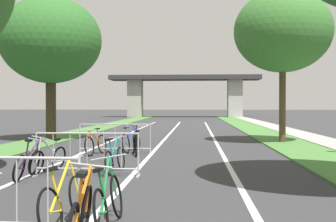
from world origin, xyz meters
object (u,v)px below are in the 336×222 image
object	(u,v)px
bicycle_black_8	(136,144)
bicycle_blue_9	(131,141)
tree_left_pine_far	(51,41)
bicycle_white_4	(48,159)
crowd_barrier_second	(87,154)
tree_right_cypress_far	(283,31)
bicycle_yellow_6	(65,201)
bicycle_teal_5	(115,158)
bicycle_orange_0	(80,219)
bicycle_purple_3	(28,164)
bicycle_green_7	(109,201)
bicycle_orange_10	(96,144)
crowd_barrier_third	(115,139)

from	to	relation	value
bicycle_black_8	bicycle_blue_9	size ratio (longest dim) A/B	0.96
tree_left_pine_far	bicycle_white_4	xyz separation A→B (m)	(3.37, -9.94, -4.49)
tree_left_pine_far	crowd_barrier_second	xyz separation A→B (m)	(4.46, -10.34, -4.32)
tree_left_pine_far	bicycle_blue_9	bearing A→B (deg)	-47.02
tree_left_pine_far	tree_right_cypress_far	xyz separation A→B (m)	(10.96, -0.98, 0.17)
tree_right_cypress_far	bicycle_yellow_6	xyz separation A→B (m)	(-5.70, -13.65, -4.63)
tree_right_cypress_far	bicycle_blue_9	world-z (taller)	tree_right_cypress_far
bicycle_white_4	bicycle_teal_5	world-z (taller)	bicycle_white_4
bicycle_yellow_6	bicycle_orange_0	bearing A→B (deg)	-57.19
bicycle_teal_5	bicycle_yellow_6	world-z (taller)	bicycle_yellow_6
bicycle_purple_3	bicycle_green_7	distance (m)	4.61
bicycle_yellow_6	bicycle_white_4	bearing A→B (deg)	118.20
tree_right_cypress_far	bicycle_orange_10	size ratio (longest dim) A/B	4.23
bicycle_orange_10	bicycle_teal_5	bearing A→B (deg)	123.13
bicycle_green_7	bicycle_yellow_6	bearing A→B (deg)	-176.84
tree_left_pine_far	bicycle_green_7	bearing A→B (deg)	-68.12
bicycle_orange_0	bicycle_purple_3	distance (m)	5.35
tree_left_pine_far	crowd_barrier_second	bearing A→B (deg)	-66.68
bicycle_purple_3	bicycle_teal_5	bearing A→B (deg)	28.83
tree_right_cypress_far	crowd_barrier_third	distance (m)	9.31
crowd_barrier_second	bicycle_green_7	size ratio (longest dim) A/B	1.47
crowd_barrier_third	bicycle_white_4	bearing A→B (deg)	-101.40
tree_right_cypress_far	bicycle_white_4	size ratio (longest dim) A/B	4.23
bicycle_orange_0	bicycle_yellow_6	bearing A→B (deg)	110.52
crowd_barrier_second	crowd_barrier_third	xyz separation A→B (m)	(-0.22, 4.72, 0.00)
bicycle_white_4	bicycle_orange_10	bearing A→B (deg)	-80.55
tree_left_pine_far	tree_right_cypress_far	bearing A→B (deg)	-5.10
tree_right_cypress_far	bicycle_purple_3	size ratio (longest dim) A/B	4.20
tree_right_cypress_far	bicycle_purple_3	distance (m)	13.38
bicycle_purple_3	bicycle_white_4	distance (m)	0.92
crowd_barrier_second	bicycle_purple_3	bearing A→B (deg)	-158.52
bicycle_white_4	bicycle_teal_5	distance (m)	1.67
crowd_barrier_third	bicycle_black_8	xyz separation A→B (m)	(0.79, -0.39, -0.15)
tree_left_pine_far	bicycle_white_4	distance (m)	11.41
crowd_barrier_second	bicycle_blue_9	size ratio (longest dim) A/B	1.44
crowd_barrier_second	bicycle_orange_0	bearing A→B (deg)	-76.43
crowd_barrier_second	bicycle_black_8	world-z (taller)	crowd_barrier_second
crowd_barrier_second	crowd_barrier_third	world-z (taller)	same
bicycle_teal_5	bicycle_orange_10	distance (m)	4.01
crowd_barrier_second	bicycle_white_4	xyz separation A→B (m)	(-1.09, 0.40, -0.17)
bicycle_orange_10	bicycle_yellow_6	bearing A→B (deg)	113.50
crowd_barrier_third	bicycle_orange_0	size ratio (longest dim) A/B	1.52
tree_right_cypress_far	bicycle_orange_0	size ratio (longest dim) A/B	4.07
bicycle_teal_5	bicycle_orange_10	world-z (taller)	bicycle_orange_10
bicycle_blue_9	bicycle_orange_10	distance (m)	1.42
bicycle_purple_3	bicycle_black_8	bearing A→B (deg)	67.45
crowd_barrier_third	bicycle_purple_3	size ratio (longest dim) A/B	1.56
bicycle_orange_0	bicycle_black_8	xyz separation A→B (m)	(-0.69, 9.55, -0.01)
bicycle_orange_10	bicycle_black_8	bearing A→B (deg)	-167.55
crowd_barrier_second	bicycle_yellow_6	distance (m)	4.36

